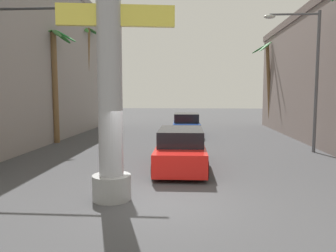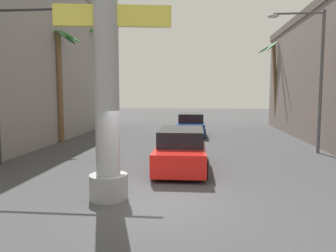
{
  "view_description": "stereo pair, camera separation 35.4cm",
  "coord_description": "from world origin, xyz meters",
  "px_view_note": "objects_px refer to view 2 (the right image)",
  "views": [
    {
      "loc": [
        0.86,
        -8.63,
        2.97
      ],
      "look_at": [
        0.0,
        3.5,
        1.75
      ],
      "focal_mm": 35.0,
      "sensor_mm": 36.0,
      "label": 1
    },
    {
      "loc": [
        1.21,
        -8.6,
        2.97
      ],
      "look_at": [
        0.0,
        3.5,
        1.75
      ],
      "focal_mm": 35.0,
      "sensor_mm": 36.0,
      "label": 2
    }
  ],
  "objects_px": {
    "traffic_light_mast": "(37,55)",
    "car_far": "(191,125)",
    "street_lamp": "(312,67)",
    "car_lead": "(181,149)",
    "palm_tree_far_left": "(91,69)",
    "neon_sign_pole": "(106,16)",
    "palm_tree_mid_left": "(59,72)",
    "palm_tree_far_right": "(276,71)"
  },
  "relations": [
    {
      "from": "neon_sign_pole",
      "to": "car_lead",
      "type": "bearing_deg",
      "value": 66.87
    },
    {
      "from": "palm_tree_far_right",
      "to": "palm_tree_mid_left",
      "type": "height_order",
      "value": "palm_tree_far_right"
    },
    {
      "from": "street_lamp",
      "to": "car_lead",
      "type": "height_order",
      "value": "street_lamp"
    },
    {
      "from": "car_lead",
      "to": "street_lamp",
      "type": "bearing_deg",
      "value": 32.0
    },
    {
      "from": "car_far",
      "to": "traffic_light_mast",
      "type": "bearing_deg",
      "value": -118.98
    },
    {
      "from": "traffic_light_mast",
      "to": "car_far",
      "type": "relative_size",
      "value": 1.37
    },
    {
      "from": "car_lead",
      "to": "palm_tree_far_left",
      "type": "xyz_separation_m",
      "value": [
        -8.09,
        13.08,
        4.16
      ]
    },
    {
      "from": "traffic_light_mast",
      "to": "palm_tree_far_left",
      "type": "bearing_deg",
      "value": 99.84
    },
    {
      "from": "palm_tree_far_right",
      "to": "neon_sign_pole",
      "type": "bearing_deg",
      "value": -113.98
    },
    {
      "from": "traffic_light_mast",
      "to": "neon_sign_pole",
      "type": "bearing_deg",
      "value": -44.03
    },
    {
      "from": "neon_sign_pole",
      "to": "palm_tree_far_right",
      "type": "xyz_separation_m",
      "value": [
        8.91,
        20.04,
        -0.15
      ]
    },
    {
      "from": "traffic_light_mast",
      "to": "car_lead",
      "type": "distance_m",
      "value": 6.88
    },
    {
      "from": "car_lead",
      "to": "car_far",
      "type": "bearing_deg",
      "value": 89.63
    },
    {
      "from": "traffic_light_mast",
      "to": "car_far",
      "type": "bearing_deg",
      "value": 61.02
    },
    {
      "from": "car_lead",
      "to": "car_far",
      "type": "distance_m",
      "value": 10.13
    },
    {
      "from": "car_lead",
      "to": "palm_tree_far_right",
      "type": "relative_size",
      "value": 0.71
    },
    {
      "from": "street_lamp",
      "to": "car_far",
      "type": "bearing_deg",
      "value": 134.22
    },
    {
      "from": "street_lamp",
      "to": "car_lead",
      "type": "distance_m",
      "value": 8.09
    },
    {
      "from": "neon_sign_pole",
      "to": "traffic_light_mast",
      "type": "bearing_deg",
      "value": 135.97
    },
    {
      "from": "car_lead",
      "to": "palm_tree_mid_left",
      "type": "height_order",
      "value": "palm_tree_mid_left"
    },
    {
      "from": "neon_sign_pole",
      "to": "car_lead",
      "type": "height_order",
      "value": "neon_sign_pole"
    },
    {
      "from": "street_lamp",
      "to": "palm_tree_mid_left",
      "type": "bearing_deg",
      "value": 170.94
    },
    {
      "from": "street_lamp",
      "to": "traffic_light_mast",
      "type": "relative_size",
      "value": 1.1
    },
    {
      "from": "palm_tree_mid_left",
      "to": "car_far",
      "type": "bearing_deg",
      "value": 27.6
    },
    {
      "from": "neon_sign_pole",
      "to": "palm_tree_far_left",
      "type": "distance_m",
      "value": 18.39
    },
    {
      "from": "car_far",
      "to": "palm_tree_far_right",
      "type": "bearing_deg",
      "value": 38.97
    },
    {
      "from": "traffic_light_mast",
      "to": "car_lead",
      "type": "bearing_deg",
      "value": 3.7
    },
    {
      "from": "traffic_light_mast",
      "to": "car_far",
      "type": "distance_m",
      "value": 12.58
    },
    {
      "from": "neon_sign_pole",
      "to": "traffic_light_mast",
      "type": "height_order",
      "value": "neon_sign_pole"
    },
    {
      "from": "neon_sign_pole",
      "to": "palm_tree_mid_left",
      "type": "bearing_deg",
      "value": 119.93
    },
    {
      "from": "neon_sign_pole",
      "to": "traffic_light_mast",
      "type": "xyz_separation_m",
      "value": [
        -3.96,
        3.83,
        -0.54
      ]
    },
    {
      "from": "traffic_light_mast",
      "to": "palm_tree_far_left",
      "type": "xyz_separation_m",
      "value": [
        -2.33,
        13.46,
        0.41
      ]
    },
    {
      "from": "street_lamp",
      "to": "palm_tree_far_left",
      "type": "bearing_deg",
      "value": 147.1
    },
    {
      "from": "street_lamp",
      "to": "traffic_light_mast",
      "type": "height_order",
      "value": "street_lamp"
    },
    {
      "from": "neon_sign_pole",
      "to": "palm_tree_far_left",
      "type": "bearing_deg",
      "value": 110.01
    },
    {
      "from": "neon_sign_pole",
      "to": "street_lamp",
      "type": "height_order",
      "value": "neon_sign_pole"
    },
    {
      "from": "traffic_light_mast",
      "to": "car_lead",
      "type": "relative_size",
      "value": 1.22
    },
    {
      "from": "neon_sign_pole",
      "to": "street_lamp",
      "type": "bearing_deg",
      "value": 45.32
    },
    {
      "from": "palm_tree_far_right",
      "to": "palm_tree_far_left",
      "type": "relative_size",
      "value": 0.88
    },
    {
      "from": "palm_tree_mid_left",
      "to": "palm_tree_far_left",
      "type": "relative_size",
      "value": 0.8
    },
    {
      "from": "car_far",
      "to": "palm_tree_mid_left",
      "type": "height_order",
      "value": "palm_tree_mid_left"
    },
    {
      "from": "car_far",
      "to": "palm_tree_mid_left",
      "type": "xyz_separation_m",
      "value": [
        -7.77,
        -4.06,
        3.5
      ]
    }
  ]
}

